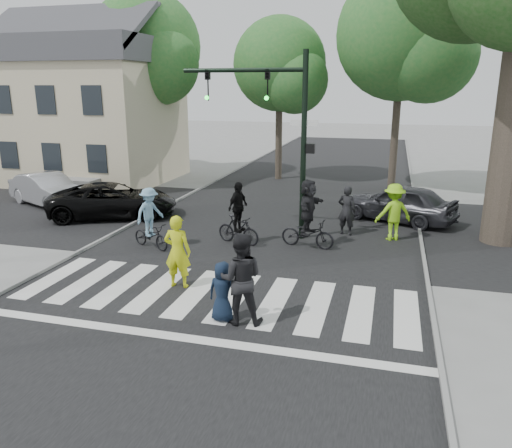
{
  "coord_description": "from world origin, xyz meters",
  "views": [
    {
      "loc": [
        3.94,
        -9.59,
        4.92
      ],
      "look_at": [
        0.5,
        3.0,
        1.3
      ],
      "focal_mm": 35.0,
      "sensor_mm": 36.0,
      "label": 1
    }
  ],
  "objects_px": {
    "cyclist_left": "(150,222)",
    "pedestrian_woman": "(178,252)",
    "pedestrian_adult": "(241,279)",
    "cyclist_right": "(308,217)",
    "cyclist_mid": "(238,219)",
    "traffic_signal": "(278,119)",
    "car_silver": "(48,190)",
    "pedestrian_child": "(223,292)",
    "car_suv": "(113,200)",
    "car_grey": "(399,203)"
  },
  "relations": [
    {
      "from": "pedestrian_adult",
      "to": "car_suv",
      "type": "distance_m",
      "value": 10.33
    },
    {
      "from": "cyclist_right",
      "to": "car_suv",
      "type": "relative_size",
      "value": 0.45
    },
    {
      "from": "pedestrian_adult",
      "to": "car_suv",
      "type": "bearing_deg",
      "value": -55.65
    },
    {
      "from": "car_suv",
      "to": "car_silver",
      "type": "relative_size",
      "value": 1.16
    },
    {
      "from": "cyclist_left",
      "to": "pedestrian_woman",
      "type": "bearing_deg",
      "value": -51.75
    },
    {
      "from": "traffic_signal",
      "to": "car_silver",
      "type": "xyz_separation_m",
      "value": [
        -10.41,
        1.89,
        -3.22
      ]
    },
    {
      "from": "pedestrian_adult",
      "to": "pedestrian_child",
      "type": "bearing_deg",
      "value": -10.16
    },
    {
      "from": "car_suv",
      "to": "cyclist_mid",
      "type": "bearing_deg",
      "value": -132.19
    },
    {
      "from": "pedestrian_woman",
      "to": "cyclist_mid",
      "type": "xyz_separation_m",
      "value": [
        0.4,
        3.81,
        -0.1
      ]
    },
    {
      "from": "cyclist_right",
      "to": "pedestrian_adult",
      "type": "bearing_deg",
      "value": -95.29
    },
    {
      "from": "pedestrian_adult",
      "to": "cyclist_mid",
      "type": "xyz_separation_m",
      "value": [
        -1.69,
        5.29,
        -0.17
      ]
    },
    {
      "from": "car_suv",
      "to": "pedestrian_woman",
      "type": "bearing_deg",
      "value": -160.73
    },
    {
      "from": "cyclist_mid",
      "to": "car_silver",
      "type": "bearing_deg",
      "value": 162.19
    },
    {
      "from": "traffic_signal",
      "to": "car_grey",
      "type": "height_order",
      "value": "traffic_signal"
    },
    {
      "from": "cyclist_left",
      "to": "cyclist_mid",
      "type": "distance_m",
      "value": 2.75
    },
    {
      "from": "cyclist_right",
      "to": "car_grey",
      "type": "height_order",
      "value": "cyclist_right"
    },
    {
      "from": "pedestrian_adult",
      "to": "car_suv",
      "type": "height_order",
      "value": "pedestrian_adult"
    },
    {
      "from": "traffic_signal",
      "to": "pedestrian_woman",
      "type": "distance_m",
      "value": 5.93
    },
    {
      "from": "pedestrian_woman",
      "to": "cyclist_mid",
      "type": "relative_size",
      "value": 0.93
    },
    {
      "from": "pedestrian_adult",
      "to": "pedestrian_woman",
      "type": "bearing_deg",
      "value": -46.27
    },
    {
      "from": "cyclist_mid",
      "to": "car_silver",
      "type": "height_order",
      "value": "cyclist_mid"
    },
    {
      "from": "pedestrian_adult",
      "to": "cyclist_right",
      "type": "xyz_separation_m",
      "value": [
        0.51,
        5.52,
        -0.03
      ]
    },
    {
      "from": "traffic_signal",
      "to": "cyclist_mid",
      "type": "relative_size",
      "value": 2.97
    },
    {
      "from": "cyclist_mid",
      "to": "traffic_signal",
      "type": "bearing_deg",
      "value": 48.09
    },
    {
      "from": "cyclist_mid",
      "to": "pedestrian_woman",
      "type": "bearing_deg",
      "value": -96.01
    },
    {
      "from": "pedestrian_adult",
      "to": "car_silver",
      "type": "distance_m",
      "value": 13.86
    },
    {
      "from": "pedestrian_child",
      "to": "cyclist_right",
      "type": "bearing_deg",
      "value": -95.56
    },
    {
      "from": "car_suv",
      "to": "pedestrian_child",
      "type": "bearing_deg",
      "value": -159.3
    },
    {
      "from": "car_silver",
      "to": "cyclist_mid",
      "type": "bearing_deg",
      "value": -83.79
    },
    {
      "from": "car_grey",
      "to": "cyclist_right",
      "type": "bearing_deg",
      "value": -11.82
    },
    {
      "from": "car_grey",
      "to": "pedestrian_woman",
      "type": "bearing_deg",
      "value": -11.03
    },
    {
      "from": "cyclist_mid",
      "to": "cyclist_right",
      "type": "distance_m",
      "value": 2.22
    },
    {
      "from": "pedestrian_child",
      "to": "car_suv",
      "type": "relative_size",
      "value": 0.28
    },
    {
      "from": "pedestrian_adult",
      "to": "cyclist_mid",
      "type": "distance_m",
      "value": 5.55
    },
    {
      "from": "pedestrian_child",
      "to": "cyclist_left",
      "type": "relative_size",
      "value": 0.69
    },
    {
      "from": "cyclist_mid",
      "to": "car_suv",
      "type": "xyz_separation_m",
      "value": [
        -5.66,
        1.96,
        -0.16
      ]
    },
    {
      "from": "car_silver",
      "to": "traffic_signal",
      "type": "bearing_deg",
      "value": -76.29
    },
    {
      "from": "traffic_signal",
      "to": "cyclist_left",
      "type": "distance_m",
      "value": 5.18
    },
    {
      "from": "pedestrian_woman",
      "to": "car_suv",
      "type": "distance_m",
      "value": 7.81
    },
    {
      "from": "traffic_signal",
      "to": "cyclist_right",
      "type": "height_order",
      "value": "traffic_signal"
    },
    {
      "from": "pedestrian_child",
      "to": "cyclist_mid",
      "type": "height_order",
      "value": "cyclist_mid"
    },
    {
      "from": "pedestrian_child",
      "to": "car_grey",
      "type": "xyz_separation_m",
      "value": [
        3.67,
        9.53,
        0.04
      ]
    },
    {
      "from": "cyclist_left",
      "to": "car_grey",
      "type": "distance_m",
      "value": 9.2
    },
    {
      "from": "cyclist_right",
      "to": "car_grey",
      "type": "distance_m",
      "value": 4.87
    },
    {
      "from": "cyclist_mid",
      "to": "car_silver",
      "type": "xyz_separation_m",
      "value": [
        -9.4,
        3.02,
        -0.15
      ]
    },
    {
      "from": "pedestrian_child",
      "to": "traffic_signal",
      "type": "bearing_deg",
      "value": -83.65
    },
    {
      "from": "pedestrian_adult",
      "to": "car_grey",
      "type": "xyz_separation_m",
      "value": [
        3.26,
        9.53,
        -0.29
      ]
    },
    {
      "from": "cyclist_mid",
      "to": "car_grey",
      "type": "distance_m",
      "value": 6.52
    },
    {
      "from": "car_suv",
      "to": "pedestrian_adult",
      "type": "bearing_deg",
      "value": -157.66
    },
    {
      "from": "traffic_signal",
      "to": "pedestrian_child",
      "type": "bearing_deg",
      "value": -87.49
    }
  ]
}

